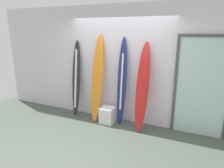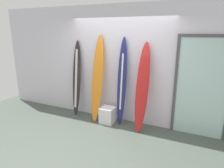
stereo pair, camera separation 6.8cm
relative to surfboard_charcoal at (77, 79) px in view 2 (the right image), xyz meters
The scene contains 8 objects.
ground 1.85m from the surfboard_charcoal, 41.48° to the right, with size 8.00×8.00×0.04m, color #475147.
wall_back 1.27m from the surfboard_charcoal, 12.83° to the left, with size 7.20×0.20×2.80m, color silver.
surfboard_charcoal is the anchor object (origin of this frame).
surfboard_sunset 0.66m from the surfboard_charcoal, ahead, with size 0.30×0.44×2.12m.
surfboard_navy 1.28m from the surfboard_charcoal, ahead, with size 0.23×0.27×2.08m.
surfboard_crimson 1.81m from the surfboard_charcoal, ahead, with size 0.29×0.50×1.98m.
display_block_left 1.24m from the surfboard_charcoal, ahead, with size 0.33×0.33×0.39m.
glass_door 2.99m from the surfboard_charcoal, ahead, with size 1.10×0.06×2.14m.
Camera 2 is at (1.80, -3.18, 2.22)m, focal length 32.03 mm.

